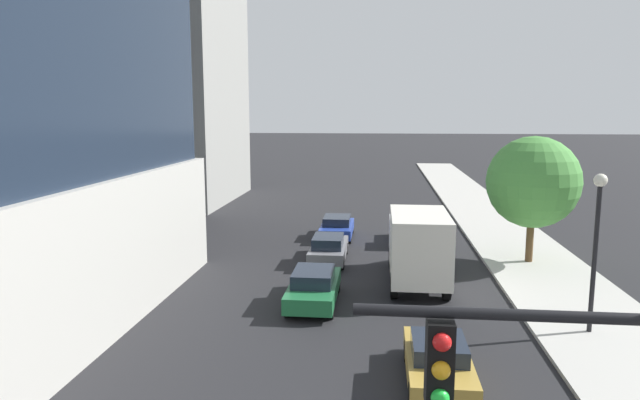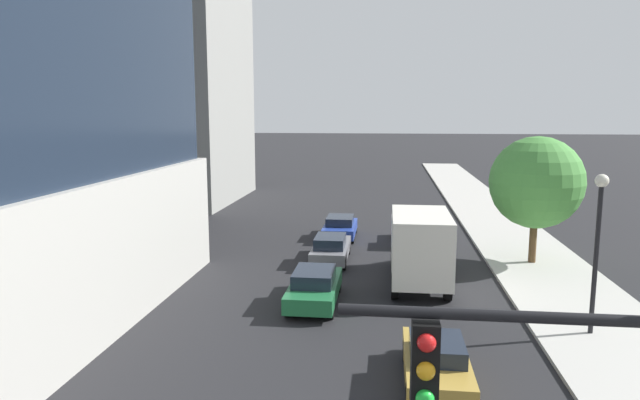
% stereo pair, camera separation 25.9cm
% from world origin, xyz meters
% --- Properties ---
extents(sidewalk, '(4.92, 120.00, 0.15)m').
position_xyz_m(sidewalk, '(8.62, 20.00, 0.07)').
color(sidewalk, '#B2AFA8').
rests_on(sidewalk, ground).
extents(construction_building, '(12.93, 26.03, 37.45)m').
position_xyz_m(construction_building, '(-17.90, 43.49, 16.41)').
color(construction_building, gray).
rests_on(construction_building, ground).
extents(street_lamp, '(0.44, 0.44, 5.44)m').
position_xyz_m(street_lamp, '(8.05, 15.77, 3.74)').
color(street_lamp, black).
rests_on(street_lamp, sidewalk).
extents(street_tree, '(4.53, 4.53, 6.29)m').
position_xyz_m(street_tree, '(8.35, 25.05, 4.16)').
color(street_tree, brown).
rests_on(street_tree, sidewalk).
extents(car_silver, '(1.85, 4.10, 1.40)m').
position_xyz_m(car_silver, '(2.54, 29.12, 0.69)').
color(car_silver, '#B7B7BC').
rests_on(car_silver, ground).
extents(car_blue, '(1.87, 4.21, 1.34)m').
position_xyz_m(car_blue, '(-1.71, 30.04, 0.68)').
color(car_blue, '#233D9E').
rests_on(car_blue, ground).
extents(car_green, '(1.84, 4.56, 1.44)m').
position_xyz_m(car_green, '(-1.71, 17.96, 0.72)').
color(car_green, '#1E6638').
rests_on(car_green, ground).
extents(car_gold, '(1.77, 4.05, 1.33)m').
position_xyz_m(car_gold, '(2.54, 11.67, 0.67)').
color(car_gold, '#AD8938').
rests_on(car_gold, ground).
extents(car_gray, '(1.75, 4.50, 1.42)m').
position_xyz_m(car_gray, '(-1.71, 24.43, 0.71)').
color(car_gray, slate).
rests_on(car_gray, ground).
extents(box_truck, '(2.42, 6.63, 3.35)m').
position_xyz_m(box_truck, '(2.54, 20.95, 1.86)').
color(box_truck, silver).
rests_on(box_truck, ground).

